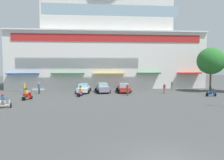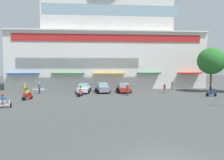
{
  "view_description": "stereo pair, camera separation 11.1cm",
  "coord_description": "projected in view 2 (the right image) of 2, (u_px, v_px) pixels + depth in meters",
  "views": [
    {
      "loc": [
        -3.49,
        -9.6,
        4.62
      ],
      "look_at": [
        -0.6,
        19.03,
        2.49
      ],
      "focal_mm": 35.46,
      "sensor_mm": 36.0,
      "label": 1
    },
    {
      "loc": [
        -3.38,
        -9.61,
        4.62
      ],
      "look_at": [
        -0.6,
        19.03,
        2.49
      ],
      "focal_mm": 35.46,
      "sensor_mm": 36.0,
      "label": 2
    }
  ],
  "objects": [
    {
      "name": "plaza_tree_1",
      "position": [
        211.0,
        61.0,
        35.8
      ],
      "size": [
        4.47,
        4.3,
        7.24
      ],
      "color": "brown",
      "rests_on": "ground"
    },
    {
      "name": "pedestrian_0",
      "position": [
        165.0,
        88.0,
        34.0
      ],
      "size": [
        0.4,
        0.4,
        1.59
      ],
      "color": "#79695E",
      "rests_on": "ground"
    },
    {
      "name": "pedestrian_2",
      "position": [
        39.0,
        87.0,
        34.15
      ],
      "size": [
        0.49,
        0.49,
        1.71
      ],
      "color": "#24283E",
      "rests_on": "ground"
    },
    {
      "name": "scooter_rider_0",
      "position": [
        4.0,
        102.0,
        23.07
      ],
      "size": [
        1.5,
        0.94,
        1.5
      ],
      "color": "black",
      "rests_on": "ground"
    },
    {
      "name": "colonial_building",
      "position": [
        107.0,
        40.0,
        45.15
      ],
      "size": [
        36.59,
        16.16,
        21.45
      ],
      "color": "white",
      "rests_on": "ground"
    },
    {
      "name": "ground_plane",
      "position": [
        123.0,
        108.0,
        23.11
      ],
      "size": [
        128.0,
        128.0,
        0.0
      ],
      "primitive_type": "plane",
      "color": "#464948"
    },
    {
      "name": "scooter_rider_8",
      "position": [
        211.0,
        92.0,
        31.25
      ],
      "size": [
        1.33,
        0.56,
        1.52
      ],
      "color": "black",
      "rests_on": "ground"
    },
    {
      "name": "parked_car_2",
      "position": [
        124.0,
        88.0,
        35.78
      ],
      "size": [
        2.36,
        4.49,
        1.46
      ],
      "color": "#B52E25",
      "rests_on": "ground"
    },
    {
      "name": "scooter_rider_6",
      "position": [
        27.0,
        95.0,
        28.21
      ],
      "size": [
        1.08,
        1.56,
        1.54
      ],
      "color": "black",
      "rests_on": "ground"
    },
    {
      "name": "scooter_rider_1",
      "position": [
        80.0,
        92.0,
        31.25
      ],
      "size": [
        0.87,
        1.54,
        1.51
      ],
      "color": "black",
      "rests_on": "ground"
    },
    {
      "name": "parked_car_1",
      "position": [
        103.0,
        88.0,
        35.38
      ],
      "size": [
        2.49,
        4.17,
        1.56
      ],
      "color": "gray",
      "rests_on": "ground"
    },
    {
      "name": "pedestrian_1",
      "position": [
        25.0,
        87.0,
        33.74
      ],
      "size": [
        0.38,
        0.38,
        1.74
      ],
      "color": "#696B4F",
      "rests_on": "ground"
    },
    {
      "name": "pedestrian_3",
      "position": [
        128.0,
        89.0,
        31.95
      ],
      "size": [
        0.5,
        0.5,
        1.71
      ],
      "color": "#434835",
      "rests_on": "ground"
    },
    {
      "name": "pedestrian_4",
      "position": [
        172.0,
        85.0,
        38.51
      ],
      "size": [
        0.46,
        0.46,
        1.61
      ],
      "color": "#747155",
      "rests_on": "ground"
    },
    {
      "name": "parked_car_0",
      "position": [
        84.0,
        88.0,
        35.19
      ],
      "size": [
        2.49,
        4.61,
        1.44
      ],
      "color": "white",
      "rests_on": "ground"
    }
  ]
}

